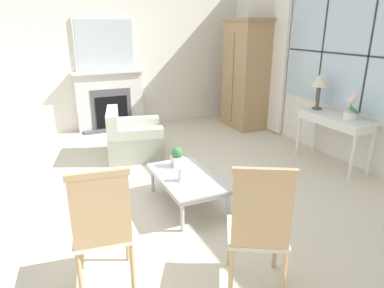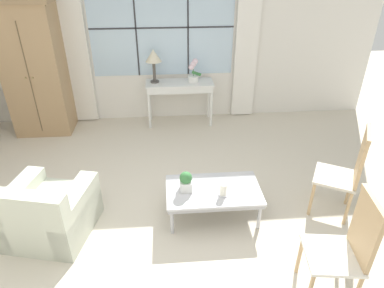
% 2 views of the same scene
% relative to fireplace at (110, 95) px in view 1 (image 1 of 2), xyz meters
% --- Properties ---
extents(ground_plane, '(14.00, 14.00, 0.00)m').
position_rel_fireplace_xyz_m(ground_plane, '(2.91, -0.18, -0.68)').
color(ground_plane, beige).
extents(wall_back_windowed, '(7.20, 0.14, 2.80)m').
position_rel_fireplace_xyz_m(wall_back_windowed, '(2.91, 2.85, 0.71)').
color(wall_back_windowed, silver).
rests_on(wall_back_windowed, ground_plane).
extents(wall_left, '(0.06, 7.20, 2.80)m').
position_rel_fireplace_xyz_m(wall_left, '(-0.12, 0.42, 0.72)').
color(wall_left, silver).
rests_on(wall_left, ground_plane).
extents(fireplace, '(0.34, 1.34, 2.08)m').
position_rel_fireplace_xyz_m(fireplace, '(0.00, 0.00, 0.00)').
color(fireplace, '#515156').
rests_on(fireplace, ground_plane).
extents(armoire, '(0.94, 0.65, 2.07)m').
position_rel_fireplace_xyz_m(armoire, '(0.93, 2.48, 0.36)').
color(armoire, tan).
rests_on(armoire, ground_plane).
extents(console_table, '(1.12, 0.42, 0.74)m').
position_rel_fireplace_xyz_m(console_table, '(3.16, 2.55, -0.03)').
color(console_table, white).
rests_on(console_table, ground_plane).
extents(table_lamp, '(0.26, 0.26, 0.54)m').
position_rel_fireplace_xyz_m(table_lamp, '(2.75, 2.59, 0.47)').
color(table_lamp, '#4C4742').
rests_on(table_lamp, console_table).
extents(potted_orchid, '(0.22, 0.17, 0.39)m').
position_rel_fireplace_xyz_m(potted_orchid, '(3.39, 2.56, 0.22)').
color(potted_orchid, white).
rests_on(potted_orchid, console_table).
extents(armchair_upholstered, '(0.99, 0.98, 0.75)m').
position_rel_fireplace_xyz_m(armchair_upholstered, '(1.64, -0.00, -0.42)').
color(armchair_upholstered, beige).
rests_on(armchair_upholstered, ground_plane).
extents(side_chair_wooden, '(0.60, 0.60, 1.08)m').
position_rel_fireplace_xyz_m(side_chair_wooden, '(4.86, 0.07, -0.08)').
color(side_chair_wooden, beige).
rests_on(side_chair_wooden, ground_plane).
extents(accent_chair_wooden, '(0.49, 0.49, 1.04)m').
position_rel_fireplace_xyz_m(accent_chair_wooden, '(4.36, -0.95, -0.10)').
color(accent_chair_wooden, white).
rests_on(accent_chair_wooden, ground_plane).
extents(coffee_table, '(1.04, 0.62, 0.36)m').
position_rel_fireplace_xyz_m(coffee_table, '(3.41, 0.14, -0.36)').
color(coffee_table, '#BCBCC1').
rests_on(coffee_table, ground_plane).
extents(potted_plant_small, '(0.14, 0.14, 0.23)m').
position_rel_fireplace_xyz_m(potted_plant_small, '(3.11, 0.15, -0.20)').
color(potted_plant_small, white).
rests_on(potted_plant_small, coffee_table).
extents(pillar_candle, '(0.10, 0.10, 0.16)m').
position_rel_fireplace_xyz_m(pillar_candle, '(3.50, 0.03, -0.25)').
color(pillar_candle, silver).
rests_on(pillar_candle, coffee_table).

